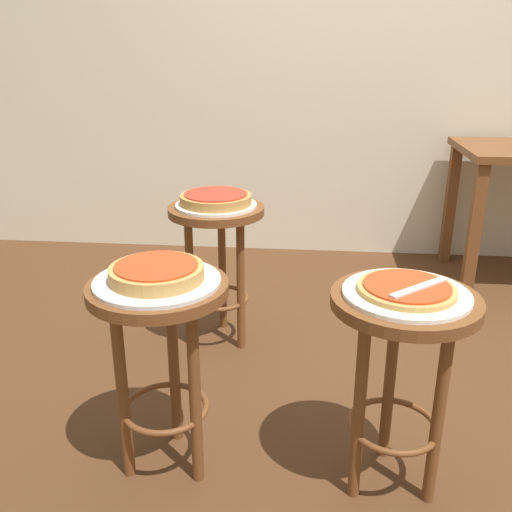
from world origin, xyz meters
The scene contains 12 objects.
ground_plane centered at (0.00, 0.00, 0.00)m, with size 6.00×6.00×0.00m, color #4C2D19.
back_wall centered at (0.00, 1.65, 1.50)m, with size 6.00×0.10×3.00m, color beige.
stool_foreground centered at (0.01, -0.54, 0.48)m, with size 0.42×0.42×0.64m.
serving_plate_foreground centered at (0.01, -0.54, 0.65)m, with size 0.35×0.35×0.01m, color white.
pizza_foreground centered at (0.01, -0.54, 0.66)m, with size 0.27×0.27×0.02m.
stool_middle centered at (-0.70, -0.52, 0.48)m, with size 0.42×0.42×0.64m.
serving_plate_middle centered at (-0.70, -0.52, 0.65)m, with size 0.37×0.37×0.01m, color silver.
pizza_middle centered at (-0.70, -0.52, 0.68)m, with size 0.27×0.27×0.05m.
stool_leftside centered at (-0.66, 0.33, 0.48)m, with size 0.42×0.42×0.64m.
serving_plate_leftside centered at (-0.66, 0.33, 0.65)m, with size 0.35×0.35×0.01m, color silver.
pizza_leftside centered at (-0.66, 0.33, 0.68)m, with size 0.31×0.31×0.05m.
pizza_server_knife centered at (0.04, -0.56, 0.68)m, with size 0.22×0.02×0.01m, color silver.
Camera 1 is at (-0.26, -1.99, 1.29)m, focal length 39.68 mm.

